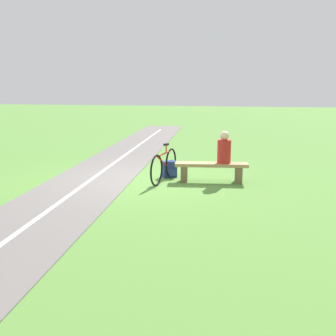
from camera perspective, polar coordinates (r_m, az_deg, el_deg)
name	(u,v)px	position (r m, az deg, el deg)	size (l,w,h in m)	color
ground_plane	(142,180)	(10.28, -3.71, -1.64)	(80.00, 80.00, 0.00)	#548438
paved_path	(22,230)	(7.10, -20.02, -8.28)	(2.09, 36.00, 0.02)	#66605E
path_centre_line	(22,230)	(7.10, -20.02, -8.21)	(0.10, 32.00, 0.00)	silver
bench	(211,169)	(9.99, 6.15, -0.11)	(1.82, 0.60, 0.48)	#A88456
person_seated	(224,149)	(9.92, 7.95, 2.66)	(0.37, 0.37, 0.79)	#B2231E
bicycle	(164,166)	(9.99, -0.56, 0.34)	(0.29, 1.78, 0.93)	black
backpack	(169,169)	(10.49, 0.21, -0.18)	(0.42, 0.39, 0.43)	navy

